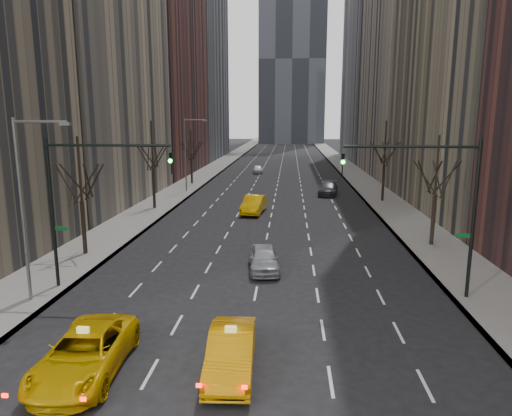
# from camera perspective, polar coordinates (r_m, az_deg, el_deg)

# --- Properties ---
(sidewalk_left) EXTENTS (4.50, 320.00, 0.15)m
(sidewalk_left) POSITION_cam_1_polar(r_m,az_deg,el_deg) (82.41, -5.54, 4.79)
(sidewalk_left) COLOR slate
(sidewalk_left) RESTS_ON ground
(sidewalk_right) EXTENTS (4.50, 320.00, 0.15)m
(sidewalk_right) POSITION_cam_1_polar(r_m,az_deg,el_deg) (81.90, 11.67, 4.57)
(sidewalk_right) COLOR slate
(sidewalk_right) RESTS_ON ground
(bld_left_far) EXTENTS (14.00, 28.00, 44.00)m
(bld_left_far) POSITION_cam_1_polar(r_m,az_deg,el_deg) (81.18, -13.22, 19.99)
(bld_left_far) COLOR brown
(bld_left_far) RESTS_ON ground
(bld_left_deep) EXTENTS (14.00, 30.00, 60.00)m
(bld_left_deep) POSITION_cam_1_polar(r_m,az_deg,el_deg) (111.20, -8.48, 21.84)
(bld_left_deep) COLOR slate
(bld_left_deep) RESTS_ON ground
(bld_right_far) EXTENTS (14.00, 28.00, 50.00)m
(bld_right_far) POSITION_cam_1_polar(r_m,az_deg,el_deg) (78.91, 20.24, 22.10)
(bld_right_far) COLOR tan
(bld_right_far) RESTS_ON ground
(bld_right_deep) EXTENTS (14.00, 30.00, 58.00)m
(bld_right_deep) POSITION_cam_1_polar(r_m,az_deg,el_deg) (109.38, 15.70, 21.21)
(bld_right_deep) COLOR slate
(bld_right_deep) RESTS_ON ground
(tree_lw_b) EXTENTS (3.36, 3.50, 7.82)m
(tree_lw_b) POSITION_cam_1_polar(r_m,az_deg,el_deg) (32.27, -20.95, 0.80)
(tree_lw_b) COLOR black
(tree_lw_b) RESTS_ON ground
(tree_lw_c) EXTENTS (3.36, 3.50, 8.74)m
(tree_lw_c) POSITION_cam_1_polar(r_m,az_deg,el_deg) (47.04, -12.75, 4.68)
(tree_lw_c) COLOR black
(tree_lw_c) RESTS_ON ground
(tree_lw_d) EXTENTS (3.36, 3.50, 7.36)m
(tree_lw_d) POSITION_cam_1_polar(r_m,az_deg,el_deg) (64.43, -8.08, 6.09)
(tree_lw_d) COLOR black
(tree_lw_d) RESTS_ON ground
(tree_rw_b) EXTENTS (3.36, 3.50, 7.82)m
(tree_rw_b) POSITION_cam_1_polar(r_m,az_deg,el_deg) (34.71, 21.46, 1.44)
(tree_rw_b) COLOR black
(tree_rw_b) RESTS_ON ground
(tree_rw_c) EXTENTS (3.36, 3.50, 8.74)m
(tree_rw_c) POSITION_cam_1_polar(r_m,az_deg,el_deg) (52.00, 15.72, 5.13)
(tree_rw_c) COLOR black
(tree_rw_c) RESTS_ON ground
(traffic_mast_left) EXTENTS (6.69, 0.39, 8.00)m
(traffic_mast_left) POSITION_cam_1_polar(r_m,az_deg,el_deg) (25.41, -20.99, 2.23)
(traffic_mast_left) COLOR black
(traffic_mast_left) RESTS_ON ground
(traffic_mast_right) EXTENTS (6.69, 0.39, 8.00)m
(traffic_mast_right) POSITION_cam_1_polar(r_m,az_deg,el_deg) (24.16, 22.05, 1.73)
(traffic_mast_right) COLOR black
(traffic_mast_right) RESTS_ON ground
(streetlight_near) EXTENTS (2.83, 0.22, 9.00)m
(streetlight_near) POSITION_cam_1_polar(r_m,az_deg,el_deg) (24.47, -26.66, 1.78)
(streetlight_near) COLOR slate
(streetlight_near) RESTS_ON ground
(streetlight_far) EXTENTS (2.83, 0.22, 9.00)m
(streetlight_far) POSITION_cam_1_polar(r_m,az_deg,el_deg) (57.22, -8.49, 7.52)
(streetlight_far) COLOR slate
(streetlight_far) RESTS_ON ground
(taxi_suv) EXTENTS (2.87, 5.79, 1.58)m
(taxi_suv) POSITION_cam_1_polar(r_m,az_deg,el_deg) (18.29, -20.59, -16.62)
(taxi_suv) COLOR #D5A304
(taxi_suv) RESTS_ON ground
(taxi_sedan) EXTENTS (1.84, 4.75, 1.54)m
(taxi_sedan) POSITION_cam_1_polar(r_m,az_deg,el_deg) (17.37, -3.14, -17.51)
(taxi_sedan) COLOR orange
(taxi_sedan) RESTS_ON ground
(silver_sedan_ahead) EXTENTS (2.23, 4.55, 1.49)m
(silver_sedan_ahead) POSITION_cam_1_polar(r_m,az_deg,el_deg) (27.85, 1.00, -6.31)
(silver_sedan_ahead) COLOR gray
(silver_sedan_ahead) RESTS_ON ground
(far_taxi) EXTENTS (2.37, 5.34, 1.70)m
(far_taxi) POSITION_cam_1_polar(r_m,az_deg,el_deg) (44.46, -0.26, 0.44)
(far_taxi) COLOR #FFBA05
(far_taxi) RESTS_ON ground
(far_suv_grey) EXTENTS (2.89, 5.60, 1.55)m
(far_suv_grey) POSITION_cam_1_polar(r_m,az_deg,el_deg) (55.94, 8.99, 2.43)
(far_suv_grey) COLOR #343339
(far_suv_grey) RESTS_ON ground
(far_car_white) EXTENTS (1.92, 4.03, 1.33)m
(far_car_white) POSITION_cam_1_polar(r_m,az_deg,el_deg) (77.39, 0.20, 4.87)
(far_car_white) COLOR white
(far_car_white) RESTS_ON ground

